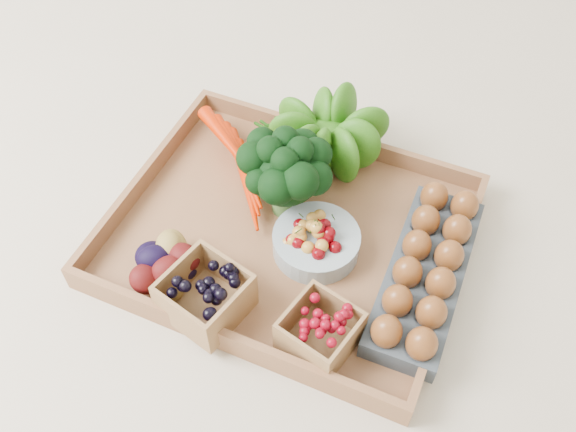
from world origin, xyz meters
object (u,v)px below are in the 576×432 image
at_px(broccoli, 285,185).
at_px(cherry_bowl, 316,242).
at_px(egg_carton, 425,276).
at_px(tray, 288,236).

distance_m(broccoli, cherry_bowl, 0.11).
distance_m(cherry_bowl, egg_carton, 0.18).
xyz_separation_m(broccoli, cherry_bowl, (0.08, -0.06, -0.04)).
relative_size(tray, cherry_bowl, 3.95).
relative_size(broccoli, egg_carton, 0.48).
bearing_deg(egg_carton, broccoli, 167.70).
bearing_deg(egg_carton, cherry_bowl, -178.62).
height_order(tray, broccoli, broccoli).
height_order(tray, egg_carton, egg_carton).
bearing_deg(cherry_bowl, tray, 167.95).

